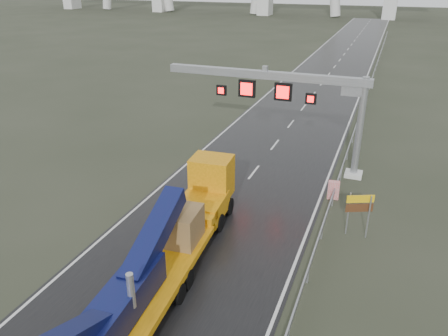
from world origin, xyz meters
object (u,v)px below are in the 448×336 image
at_px(sign_gantry, 293,94).
at_px(exit_sign_pair, 359,207).
at_px(heavy_haul_truck, 169,244).
at_px(striped_barrier, 333,190).

bearing_deg(sign_gantry, exit_sign_pair, -54.35).
xyz_separation_m(heavy_haul_truck, exit_sign_pair, (8.15, 6.60, 0.17)).
bearing_deg(exit_sign_pair, heavy_haul_truck, -165.33).
bearing_deg(exit_sign_pair, sign_gantry, 101.32).
distance_m(exit_sign_pair, striped_barrier, 4.56).
bearing_deg(sign_gantry, striped_barrier, -45.71).
xyz_separation_m(sign_gantry, heavy_haul_truck, (-2.41, -14.59, -3.97)).
height_order(sign_gantry, striped_barrier, sign_gantry).
bearing_deg(striped_barrier, sign_gantry, 126.23).
xyz_separation_m(sign_gantry, striped_barrier, (3.90, -3.99, -5.00)).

